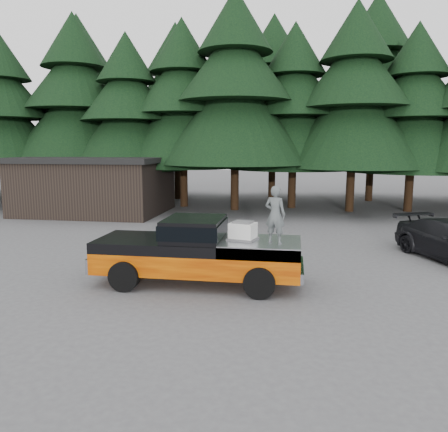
# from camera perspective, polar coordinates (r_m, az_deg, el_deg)

# --- Properties ---
(ground) EXTENTS (120.00, 120.00, 0.00)m
(ground) POSITION_cam_1_polar(r_m,az_deg,el_deg) (13.13, -2.92, -8.34)
(ground) COLOR #4B4B4E
(ground) RESTS_ON ground
(pickup_truck) EXTENTS (6.00, 2.04, 1.33)m
(pickup_truck) POSITION_cam_1_polar(r_m,az_deg,el_deg) (12.64, -3.41, -5.90)
(pickup_truck) COLOR #D16203
(pickup_truck) RESTS_ON ground
(truck_cab) EXTENTS (1.66, 1.90, 0.59)m
(truck_cab) POSITION_cam_1_polar(r_m,az_deg,el_deg) (12.45, -3.90, -1.60)
(truck_cab) COLOR black
(truck_cab) RESTS_ON pickup_truck
(air_compressor) EXTENTS (0.80, 0.72, 0.46)m
(air_compressor) POSITION_cam_1_polar(r_m,az_deg,el_deg) (12.24, 2.48, -2.08)
(air_compressor) COLOR silver
(air_compressor) RESTS_ON pickup_truck
(man_on_bed) EXTENTS (0.66, 0.53, 1.57)m
(man_on_bed) POSITION_cam_1_polar(r_m,az_deg,el_deg) (11.81, 6.70, 0.18)
(man_on_bed) COLOR #4D5354
(man_on_bed) RESTS_ON pickup_truck
(utility_building) EXTENTS (8.40, 6.40, 3.30)m
(utility_building) POSITION_cam_1_polar(r_m,az_deg,el_deg) (26.99, -16.46, 3.93)
(utility_building) COLOR black
(utility_building) RESTS_ON ground
(treeline) EXTENTS (60.15, 16.05, 17.50)m
(treeline) POSITION_cam_1_polar(r_m,az_deg,el_deg) (29.76, 5.02, 16.41)
(treeline) COLOR black
(treeline) RESTS_ON ground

